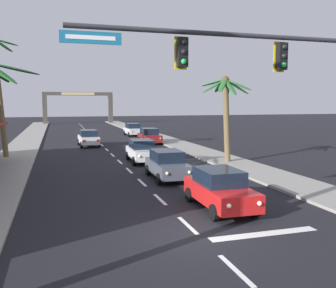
# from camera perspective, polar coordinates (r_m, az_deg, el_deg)

# --- Properties ---
(ground_plane) EXTENTS (220.00, 220.00, 0.00)m
(ground_plane) POSITION_cam_1_polar(r_m,az_deg,el_deg) (13.00, 4.59, -13.74)
(ground_plane) COLOR black
(sidewalk_right) EXTENTS (3.20, 110.00, 0.14)m
(sidewalk_right) POSITION_cam_1_polar(r_m,az_deg,el_deg) (33.96, 4.58, -1.05)
(sidewalk_right) COLOR gray
(sidewalk_right) RESTS_ON ground
(sidewalk_left) EXTENTS (3.20, 110.00, 0.14)m
(sidewalk_left) POSITION_cam_1_polar(r_m,az_deg,el_deg) (31.83, -22.60, -2.03)
(sidewalk_left) COLOR gray
(sidewalk_left) RESTS_ON ground
(lane_markings) EXTENTS (4.28, 89.39, 0.01)m
(lane_markings) POSITION_cam_1_polar(r_m,az_deg,el_deg) (32.82, -8.05, -1.47)
(lane_markings) COLOR silver
(lane_markings) RESTS_ON ground
(traffic_signal_mast) EXTENTS (11.14, 0.41, 7.61)m
(traffic_signal_mast) POSITION_cam_1_polar(r_m,az_deg,el_deg) (13.80, 17.89, 9.71)
(traffic_signal_mast) COLOR #2D2D33
(traffic_signal_mast) RESTS_ON ground
(sedan_lead_at_stop_bar) EXTENTS (1.99, 4.47, 1.68)m
(sedan_lead_at_stop_bar) POSITION_cam_1_polar(r_m,az_deg,el_deg) (15.86, 7.98, -6.85)
(sedan_lead_at_stop_bar) COLOR red
(sedan_lead_at_stop_bar) RESTS_ON ground
(sedan_third_in_queue) EXTENTS (2.01, 4.48, 1.68)m
(sedan_third_in_queue) POSITION_cam_1_polar(r_m,az_deg,el_deg) (21.72, -0.10, -3.17)
(sedan_third_in_queue) COLOR #4C515B
(sedan_third_in_queue) RESTS_ON ground
(sedan_fifth_in_queue) EXTENTS (2.01, 4.48, 1.68)m
(sedan_fifth_in_queue) POSITION_cam_1_polar(r_m,az_deg,el_deg) (27.94, -4.04, -1.04)
(sedan_fifth_in_queue) COLOR silver
(sedan_fifth_in_queue) RESTS_ON ground
(sedan_oncoming_far) EXTENTS (2.07, 4.50, 1.68)m
(sedan_oncoming_far) POSITION_cam_1_polar(r_m,az_deg,el_deg) (38.78, -12.16, 0.92)
(sedan_oncoming_far) COLOR silver
(sedan_oncoming_far) RESTS_ON ground
(sedan_parked_nearest_kerb) EXTENTS (1.96, 4.45, 1.68)m
(sedan_parked_nearest_kerb) POSITION_cam_1_polar(r_m,az_deg,el_deg) (40.26, -2.88, 1.26)
(sedan_parked_nearest_kerb) COLOR maroon
(sedan_parked_nearest_kerb) RESTS_ON ground
(sedan_parked_mid_kerb) EXTENTS (2.05, 4.49, 1.68)m
(sedan_parked_mid_kerb) POSITION_cam_1_polar(r_m,az_deg,el_deg) (50.13, -5.43, 2.26)
(sedan_parked_mid_kerb) COLOR silver
(sedan_parked_mid_kerb) RESTS_ON ground
(palm_right_second) EXTENTS (3.81, 3.77, 6.38)m
(palm_right_second) POSITION_cam_1_polar(r_m,az_deg,el_deg) (27.33, 8.90, 6.21)
(palm_right_second) COLOR brown
(palm_right_second) RESTS_ON ground
(town_gateway_arch) EXTENTS (14.40, 0.90, 6.64)m
(town_gateway_arch) POSITION_cam_1_polar(r_m,az_deg,el_deg) (80.54, -13.66, 6.12)
(town_gateway_arch) COLOR #423D38
(town_gateway_arch) RESTS_ON ground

